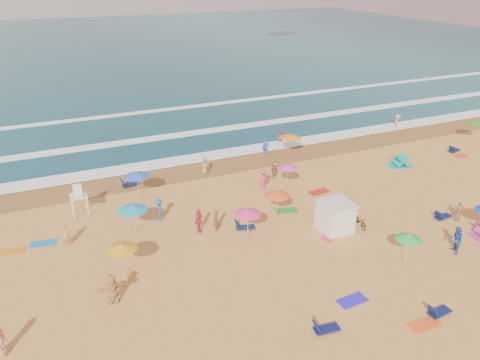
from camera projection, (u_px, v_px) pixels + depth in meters
name	position (u px, v px, depth m)	size (l,w,h in m)	color
ground	(246.00, 240.00, 31.31)	(220.00, 220.00, 0.00)	gold
ocean	(86.00, 50.00, 101.14)	(220.00, 140.00, 0.18)	#0C4756
wet_sand	(188.00, 171.00, 41.70)	(220.00, 220.00, 0.00)	olive
surf_foam	(162.00, 140.00, 48.99)	(200.00, 18.70, 0.05)	white
cabana	(335.00, 217.00, 32.11)	(2.00, 2.00, 2.00)	silver
cabana_roof	(337.00, 204.00, 31.67)	(2.20, 2.20, 0.12)	silver
bicycle	(360.00, 221.00, 32.80)	(0.57, 1.63, 0.85)	black
lifeguard_stand	(79.00, 202.00, 34.06)	(1.20, 1.20, 2.10)	white
beach_umbrellas	(245.00, 212.00, 30.41)	(63.25, 28.65, 0.68)	#1C31F3
loungers	(329.00, 241.00, 30.89)	(51.78, 23.01, 0.34)	#0F1E4B
towels	(240.00, 264.00, 28.79)	(54.23, 19.99, 0.03)	red
popup_tents	(438.00, 189.00, 37.03)	(5.34, 14.17, 1.20)	#D22EA4
beachgoers	(241.00, 198.00, 35.23)	(46.23, 25.07, 2.10)	#D23467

